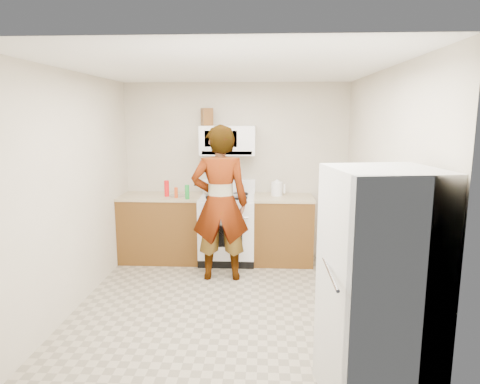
# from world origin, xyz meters

# --- Properties ---
(floor) EXTENTS (3.60, 3.60, 0.00)m
(floor) POSITION_xyz_m (0.00, 0.00, 0.00)
(floor) COLOR gray
(floor) RESTS_ON ground
(back_wall) EXTENTS (3.20, 0.02, 2.50)m
(back_wall) POSITION_xyz_m (0.00, 1.79, 1.25)
(back_wall) COLOR beige
(back_wall) RESTS_ON floor
(right_wall) EXTENTS (0.02, 3.60, 2.50)m
(right_wall) POSITION_xyz_m (1.59, 0.00, 1.25)
(right_wall) COLOR beige
(right_wall) RESTS_ON floor
(cabinet_left) EXTENTS (1.12, 0.62, 0.90)m
(cabinet_left) POSITION_xyz_m (-1.04, 1.49, 0.45)
(cabinet_left) COLOR brown
(cabinet_left) RESTS_ON floor
(counter_left) EXTENTS (1.14, 0.64, 0.03)m
(counter_left) POSITION_xyz_m (-1.04, 1.49, 0.92)
(counter_left) COLOR tan
(counter_left) RESTS_ON cabinet_left
(cabinet_right) EXTENTS (0.80, 0.62, 0.90)m
(cabinet_right) POSITION_xyz_m (0.68, 1.49, 0.45)
(cabinet_right) COLOR brown
(cabinet_right) RESTS_ON floor
(counter_right) EXTENTS (0.82, 0.64, 0.03)m
(counter_right) POSITION_xyz_m (0.68, 1.49, 0.92)
(counter_right) COLOR tan
(counter_right) RESTS_ON cabinet_right
(gas_range) EXTENTS (0.76, 0.65, 1.13)m
(gas_range) POSITION_xyz_m (-0.10, 1.48, 0.49)
(gas_range) COLOR white
(gas_range) RESTS_ON floor
(microwave) EXTENTS (0.76, 0.38, 0.40)m
(microwave) POSITION_xyz_m (-0.10, 1.61, 1.70)
(microwave) COLOR white
(microwave) RESTS_ON back_wall
(person) EXTENTS (0.74, 0.51, 1.94)m
(person) POSITION_xyz_m (-0.14, 0.82, 0.97)
(person) COLOR tan
(person) RESTS_ON floor
(fridge) EXTENTS (0.81, 0.81, 1.70)m
(fridge) POSITION_xyz_m (1.21, -1.48, 0.85)
(fridge) COLOR silver
(fridge) RESTS_ON floor
(kettle) EXTENTS (0.20, 0.20, 0.19)m
(kettle) POSITION_xyz_m (0.59, 1.57, 1.03)
(kettle) COLOR white
(kettle) RESTS_ON counter_right
(jug) EXTENTS (0.19, 0.19, 0.24)m
(jug) POSITION_xyz_m (-0.39, 1.65, 2.02)
(jug) COLOR brown
(jug) RESTS_ON microwave
(saucepan) EXTENTS (0.30, 0.30, 0.13)m
(saucepan) POSITION_xyz_m (-0.32, 1.61, 1.02)
(saucepan) COLOR silver
(saucepan) RESTS_ON gas_range
(tray) EXTENTS (0.29, 0.23, 0.05)m
(tray) POSITION_xyz_m (-0.04, 1.32, 0.96)
(tray) COLOR silver
(tray) RESTS_ON gas_range
(bottle_spray) EXTENTS (0.07, 0.07, 0.22)m
(bottle_spray) POSITION_xyz_m (-0.94, 1.42, 1.05)
(bottle_spray) COLOR red
(bottle_spray) RESTS_ON counter_left
(bottle_hot_sauce) EXTENTS (0.05, 0.05, 0.15)m
(bottle_hot_sauce) POSITION_xyz_m (-0.79, 1.32, 1.01)
(bottle_hot_sauce) COLOR #D74617
(bottle_hot_sauce) RESTS_ON counter_left
(bottle_green_cap) EXTENTS (0.07, 0.07, 0.19)m
(bottle_green_cap) POSITION_xyz_m (-0.62, 1.25, 1.03)
(bottle_green_cap) COLOR green
(bottle_green_cap) RESTS_ON counter_left
(pot_lid) EXTENTS (0.24, 0.24, 0.01)m
(pot_lid) POSITION_xyz_m (-0.80, 1.45, 0.94)
(pot_lid) COLOR silver
(pot_lid) RESTS_ON counter_left
(broom) EXTENTS (0.16, 0.26, 1.27)m
(broom) POSITION_xyz_m (1.58, 0.74, 0.65)
(broom) COLOR white
(broom) RESTS_ON floor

